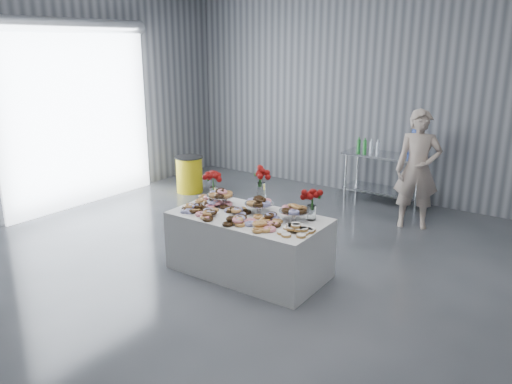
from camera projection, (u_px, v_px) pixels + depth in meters
ground at (219, 281)px, 6.04m from camera, size 9.00×9.00×0.00m
room_walls at (198, 55)px, 5.50m from camera, size 8.04×9.04×4.02m
display_table at (249, 244)px, 6.19m from camera, size 1.92×1.04×0.75m
prep_table at (386, 170)px, 8.81m from camera, size 1.50×0.60×0.90m
donut_mounds at (246, 213)px, 6.03m from camera, size 1.82×0.84×0.09m
cake_stand_left at (221, 194)px, 6.46m from camera, size 0.36×0.36×0.17m
cake_stand_mid at (259, 202)px, 6.13m from camera, size 0.36×0.36×0.17m
cake_stand_right at (294, 210)px, 5.86m from camera, size 0.36×0.36×0.17m
danish_pile at (296, 227)px, 5.54m from camera, size 0.48×0.48×0.11m
bouquet_left at (213, 179)px, 6.60m from camera, size 0.26×0.26×0.42m
bouquet_right at (312, 196)px, 5.85m from camera, size 0.26×0.26×0.42m
bouquet_center at (261, 179)px, 6.28m from camera, size 0.26×0.26×0.57m
water_jug at (417, 144)px, 8.38m from camera, size 0.28×0.28×0.55m
drink_bottles at (368, 146)px, 8.79m from camera, size 0.54×0.08×0.27m
person at (418, 170)px, 7.61m from camera, size 0.78×0.66×1.84m
trash_barrel at (189, 174)px, 9.60m from camera, size 0.54×0.54×0.70m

